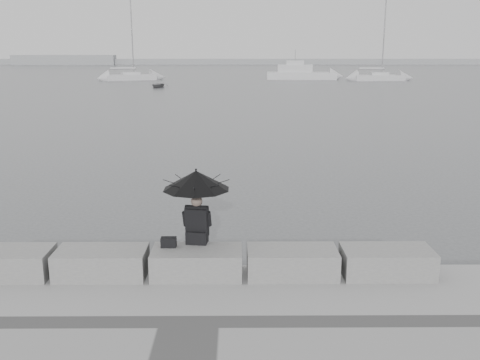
{
  "coord_description": "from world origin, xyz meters",
  "views": [
    {
      "loc": [
        0.71,
        -9.36,
        4.46
      ],
      "look_at": [
        0.79,
        3.0,
        1.42
      ],
      "focal_mm": 40.0,
      "sensor_mm": 36.0,
      "label": 1
    }
  ],
  "objects_px": {
    "motor_cruiser": "(302,73)",
    "dinghy": "(158,85)",
    "seated_person": "(196,189)",
    "sailboat_left": "(131,77)",
    "sailboat_right": "(378,77)"
  },
  "relations": [
    {
      "from": "motor_cruiser",
      "to": "dinghy",
      "type": "bearing_deg",
      "value": -132.93
    },
    {
      "from": "motor_cruiser",
      "to": "seated_person",
      "type": "bearing_deg",
      "value": -93.2
    },
    {
      "from": "seated_person",
      "to": "sailboat_left",
      "type": "xyz_separation_m",
      "value": [
        -14.84,
        70.98,
        -1.49
      ]
    },
    {
      "from": "sailboat_left",
      "to": "dinghy",
      "type": "bearing_deg",
      "value": -90.59
    },
    {
      "from": "sailboat_left",
      "to": "dinghy",
      "type": "distance_m",
      "value": 16.67
    },
    {
      "from": "motor_cruiser",
      "to": "dinghy",
      "type": "xyz_separation_m",
      "value": [
        -19.28,
        -17.34,
        -0.63
      ]
    },
    {
      "from": "motor_cruiser",
      "to": "dinghy",
      "type": "height_order",
      "value": "motor_cruiser"
    },
    {
      "from": "sailboat_right",
      "to": "dinghy",
      "type": "height_order",
      "value": "sailboat_right"
    },
    {
      "from": "seated_person",
      "to": "dinghy",
      "type": "relative_size",
      "value": 0.44
    },
    {
      "from": "seated_person",
      "to": "motor_cruiser",
      "type": "distance_m",
      "value": 73.62
    },
    {
      "from": "seated_person",
      "to": "motor_cruiser",
      "type": "xyz_separation_m",
      "value": [
        10.63,
        72.84,
        -1.12
      ]
    },
    {
      "from": "sailboat_right",
      "to": "dinghy",
      "type": "relative_size",
      "value": 4.09
    },
    {
      "from": "sailboat_right",
      "to": "motor_cruiser",
      "type": "distance_m",
      "value": 11.29
    },
    {
      "from": "motor_cruiser",
      "to": "dinghy",
      "type": "relative_size",
      "value": 3.34
    },
    {
      "from": "sailboat_left",
      "to": "motor_cruiser",
      "type": "distance_m",
      "value": 25.54
    }
  ]
}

